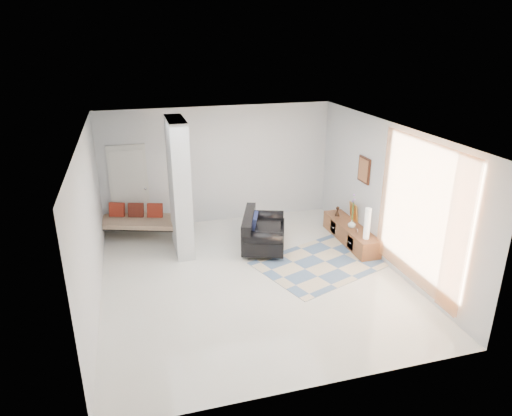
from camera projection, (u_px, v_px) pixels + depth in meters
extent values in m
plane|color=beige|center=(252.00, 277.00, 8.68)|extent=(6.00, 6.00, 0.00)
plane|color=white|center=(251.00, 131.00, 7.68)|extent=(6.00, 6.00, 0.00)
plane|color=silver|center=(219.00, 165.00, 10.88)|extent=(6.00, 0.00, 6.00)
plane|color=silver|center=(317.00, 295.00, 5.48)|extent=(6.00, 0.00, 6.00)
plane|color=silver|center=(90.00, 225.00, 7.48)|extent=(0.00, 6.00, 6.00)
plane|color=silver|center=(388.00, 195.00, 8.88)|extent=(0.00, 6.00, 6.00)
cube|color=silver|center=(179.00, 187.00, 9.34)|extent=(0.35, 1.20, 2.80)
cube|color=silver|center=(130.00, 189.00, 10.44)|extent=(0.85, 0.06, 2.04)
plane|color=orange|center=(419.00, 214.00, 7.80)|extent=(0.00, 2.55, 2.55)
cube|color=#3B1B10|center=(364.00, 170.00, 9.62)|extent=(0.04, 0.45, 0.55)
cube|color=brown|center=(350.00, 234.00, 10.09)|extent=(0.45, 1.94, 0.40)
cube|color=#3B1B10|center=(351.00, 243.00, 9.65)|extent=(0.02, 0.26, 0.28)
cube|color=#3B1B10|center=(333.00, 227.00, 10.42)|extent=(0.02, 0.26, 0.28)
cube|color=#F4AC47|center=(354.00, 212.00, 10.23)|extent=(0.09, 0.32, 0.40)
cube|color=silver|center=(356.00, 231.00, 9.58)|extent=(0.04, 0.10, 0.12)
cylinder|color=silver|center=(246.00, 257.00, 9.36)|extent=(0.05, 0.05, 0.10)
cylinder|color=silver|center=(251.00, 233.00, 10.47)|extent=(0.05, 0.05, 0.10)
cylinder|color=silver|center=(279.00, 258.00, 9.32)|extent=(0.05, 0.05, 0.10)
cylinder|color=silver|center=(280.00, 234.00, 10.43)|extent=(0.05, 0.05, 0.10)
cube|color=black|center=(264.00, 237.00, 9.82)|extent=(1.29, 1.64, 0.30)
cube|color=black|center=(249.00, 222.00, 9.72)|extent=(0.67, 1.42, 0.36)
cylinder|color=black|center=(263.00, 238.00, 9.18)|extent=(0.86, 0.54, 0.28)
cylinder|color=black|center=(266.00, 216.00, 10.29)|extent=(0.86, 0.54, 0.28)
cube|color=black|center=(254.00, 221.00, 9.71)|extent=(0.31, 0.54, 0.31)
cylinder|color=black|center=(96.00, 235.00, 10.02)|extent=(0.04, 0.04, 0.40)
cylinder|color=black|center=(180.00, 237.00, 9.92)|extent=(0.04, 0.04, 0.40)
cylinder|color=black|center=(108.00, 221.00, 10.74)|extent=(0.04, 0.04, 0.40)
cylinder|color=black|center=(187.00, 223.00, 10.65)|extent=(0.04, 0.04, 0.40)
cube|color=beige|center=(142.00, 222.00, 10.27)|extent=(2.05, 1.37, 0.12)
cube|color=maroon|center=(117.00, 210.00, 10.36)|extent=(0.37, 0.27, 0.33)
cube|color=#591F16|center=(136.00, 210.00, 10.34)|extent=(0.37, 0.27, 0.33)
cube|color=maroon|center=(155.00, 210.00, 10.31)|extent=(0.37, 0.27, 0.33)
cube|color=#C3B395|center=(325.00, 262.00, 9.26)|extent=(3.09, 2.57, 0.01)
cylinder|color=silver|center=(367.00, 224.00, 9.26)|extent=(0.12, 0.12, 0.66)
imported|color=white|center=(352.00, 224.00, 9.87)|extent=(0.18, 0.18, 0.18)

